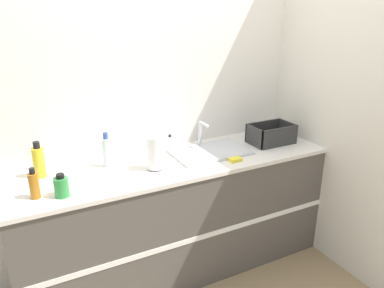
{
  "coord_description": "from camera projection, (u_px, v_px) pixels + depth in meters",
  "views": [
    {
      "loc": [
        -1.05,
        -1.97,
        1.97
      ],
      "look_at": [
        0.12,
        0.29,
        1.04
      ],
      "focal_mm": 35.0,
      "sensor_mm": 36.0,
      "label": 1
    }
  ],
  "objects": [
    {
      "name": "counter_cabinet",
      "position": [
        176.0,
        216.0,
        2.89
      ],
      "size": [
        2.37,
        0.67,
        0.92
      ],
      "color": "#514C47",
      "rests_on": "ground_plane"
    },
    {
      "name": "wall_back",
      "position": [
        155.0,
        100.0,
        2.89
      ],
      "size": [
        4.74,
        0.06,
        2.6
      ],
      "color": "silver",
      "rests_on": "ground_plane"
    },
    {
      "name": "sink",
      "position": [
        210.0,
        151.0,
        2.87
      ],
      "size": [
        0.58,
        0.37,
        0.21
      ],
      "color": "silver",
      "rests_on": "counter_cabinet"
    },
    {
      "name": "wall_right",
      "position": [
        305.0,
        93.0,
        3.12
      ],
      "size": [
        0.06,
        2.64,
        2.6
      ],
      "color": "beige",
      "rests_on": "ground_plane"
    },
    {
      "name": "bottle_green",
      "position": [
        61.0,
        186.0,
        2.19
      ],
      "size": [
        0.09,
        0.09,
        0.14
      ],
      "color": "#2D8C3D",
      "rests_on": "counter_cabinet"
    },
    {
      "name": "bottle_yellow",
      "position": [
        39.0,
        162.0,
        2.43
      ],
      "size": [
        0.08,
        0.08,
        0.25
      ],
      "color": "yellow",
      "rests_on": "counter_cabinet"
    },
    {
      "name": "bottle_clear",
      "position": [
        107.0,
        151.0,
        2.6
      ],
      "size": [
        0.06,
        0.06,
        0.25
      ],
      "color": "silver",
      "rests_on": "counter_cabinet"
    },
    {
      "name": "dish_rack",
      "position": [
        271.0,
        136.0,
        3.07
      ],
      "size": [
        0.35,
        0.23,
        0.16
      ],
      "color": "#2D2D2D",
      "rests_on": "counter_cabinet"
    },
    {
      "name": "bottle_amber",
      "position": [
        34.0,
        185.0,
        2.17
      ],
      "size": [
        0.06,
        0.06,
        0.19
      ],
      "color": "#B26B19",
      "rests_on": "counter_cabinet"
    },
    {
      "name": "paper_towel_roll",
      "position": [
        155.0,
        153.0,
        2.55
      ],
      "size": [
        0.12,
        0.12,
        0.24
      ],
      "color": "#4C4C51",
      "rests_on": "counter_cabinet"
    },
    {
      "name": "soap_dispenser",
      "position": [
        170.0,
        143.0,
        2.94
      ],
      "size": [
        0.05,
        0.05,
        0.12
      ],
      "color": "silver",
      "rests_on": "counter_cabinet"
    },
    {
      "name": "sponge",
      "position": [
        235.0,
        160.0,
        2.72
      ],
      "size": [
        0.09,
        0.06,
        0.02
      ],
      "color": "yellow",
      "rests_on": "counter_cabinet"
    }
  ]
}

